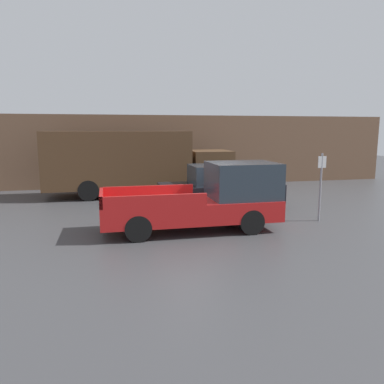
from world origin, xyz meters
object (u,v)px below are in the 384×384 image
Objects in this scene: pickup_truck at (208,199)px; newspaper_box at (87,180)px; car at (221,187)px; delivery_truck at (133,161)px; parking_sign at (321,183)px.

newspaper_box is at bearing 113.91° from pickup_truck.
delivery_truck reaches higher than car.
newspaper_box is at bearing 131.95° from parking_sign.
pickup_truck is at bearing -114.75° from car.
newspaper_box is (-5.51, 6.64, -0.40)m from car.
pickup_truck is 10.38m from newspaper_box.
newspaper_box is at bearing 129.71° from car.
pickup_truck is at bearing -176.60° from parking_sign.
newspaper_box is (-4.20, 9.48, -0.49)m from pickup_truck.
parking_sign is 2.37× the size of newspaper_box.
car is 4.78× the size of newspaper_box.
parking_sign is at bearing -48.05° from newspaper_box.
parking_sign is at bearing 3.40° from pickup_truck.
pickup_truck is 3.13m from car.
pickup_truck is at bearing -66.09° from newspaper_box.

